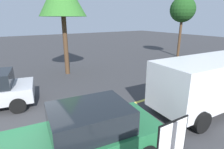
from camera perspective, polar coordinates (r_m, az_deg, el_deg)
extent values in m
plane|color=#38383A|center=(6.99, -25.16, -17.05)|extent=(80.00, 80.00, 0.00)
cube|color=#E0D14C|center=(7.74, -2.29, -11.71)|extent=(28.00, 0.16, 0.01)
cube|color=white|center=(8.61, 28.49, -1.54)|extent=(5.31, 2.30, 1.82)
cube|color=black|center=(6.87, 19.39, -1.22)|extent=(0.27, 1.85, 0.80)
cylinder|color=black|center=(7.07, 26.19, -13.18)|extent=(0.77, 0.30, 0.76)
cylinder|color=black|center=(8.19, 14.79, -7.68)|extent=(0.77, 0.30, 0.76)
cylinder|color=black|center=(10.81, 28.59, -3.12)|extent=(0.77, 0.30, 0.76)
cylinder|color=black|center=(8.49, -27.42, -8.67)|extent=(0.67, 0.34, 0.64)
cylinder|color=black|center=(10.16, -26.54, -4.42)|extent=(0.67, 0.34, 0.64)
cube|color=#236B3D|center=(5.16, -9.07, -20.05)|extent=(4.38, 2.23, 0.65)
cube|color=black|center=(4.85, -6.99, -13.41)|extent=(2.19, 1.77, 0.65)
cylinder|color=black|center=(5.96, -25.76, -19.87)|extent=(0.66, 0.29, 0.64)
cylinder|color=black|center=(6.45, 1.35, -14.91)|extent=(0.66, 0.29, 0.64)
cylinder|color=#513823|center=(12.88, -14.33, 8.58)|extent=(0.30, 0.30, 3.87)
cylinder|color=#513823|center=(19.74, 20.47, 10.93)|extent=(0.25, 0.25, 3.91)
sphere|color=#1E4C1C|center=(19.68, 21.30, 18.48)|extent=(2.39, 2.39, 2.39)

